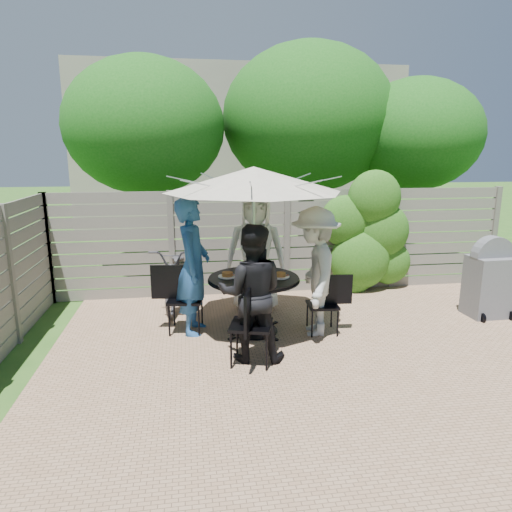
{
  "coord_description": "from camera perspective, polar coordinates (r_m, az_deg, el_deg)",
  "views": [
    {
      "loc": [
        -1.71,
        -4.73,
        2.49
      ],
      "look_at": [
        -0.79,
        1.41,
        1.06
      ],
      "focal_mm": 32.0,
      "sensor_mm": 36.0,
      "label": 1
    }
  ],
  "objects": [
    {
      "name": "chair_front",
      "position": [
        5.49,
        -0.64,
        -10.53
      ],
      "size": [
        0.59,
        0.76,
        0.99
      ],
      "rotation": [
        0.0,
        0.0,
        1.3
      ],
      "color": "black",
      "rests_on": "ground"
    },
    {
      "name": "glass_back",
      "position": [
        6.47,
        -1.13,
        -1.42
      ],
      "size": [
        0.07,
        0.07,
        0.14
      ],
      "primitive_type": "cylinder",
      "color": "silver",
      "rests_on": "patio_table"
    },
    {
      "name": "person_front",
      "position": [
        5.43,
        -0.58,
        -4.73
      ],
      "size": [
        0.91,
        0.77,
        1.67
      ],
      "primitive_type": "imported",
      "rotation": [
        0.0,
        0.0,
        2.96
      ],
      "color": "black",
      "rests_on": "ground"
    },
    {
      "name": "patio_table",
      "position": [
        6.3,
        -0.28,
        -4.79
      ],
      "size": [
        1.43,
        1.43,
        0.81
      ],
      "rotation": [
        0.0,
        0.0,
        -0.18
      ],
      "color": "black",
      "rests_on": "ground"
    },
    {
      "name": "chair_left",
      "position": [
        6.49,
        -8.9,
        -6.95
      ],
      "size": [
        0.73,
        0.53,
        0.97
      ],
      "rotation": [
        0.0,
        0.0,
        6.14
      ],
      "color": "black",
      "rests_on": "ground"
    },
    {
      "name": "plate_back",
      "position": [
        6.57,
        -0.17,
        -1.59
      ],
      "size": [
        0.26,
        0.26,
        0.06
      ],
      "color": "white",
      "rests_on": "patio_table"
    },
    {
      "name": "chair_back",
      "position": [
        7.3,
        -0.03,
        -4.56
      ],
      "size": [
        0.49,
        0.7,
        0.95
      ],
      "rotation": [
        0.0,
        0.0,
        4.62
      ],
      "color": "black",
      "rests_on": "ground"
    },
    {
      "name": "bicycle",
      "position": [
        7.59,
        -9.78,
        -2.3
      ],
      "size": [
        0.92,
        2.02,
        1.02
      ],
      "primitive_type": "imported",
      "rotation": [
        0.0,
        0.0,
        -0.13
      ],
      "color": "#333338",
      "rests_on": "ground"
    },
    {
      "name": "glass_front",
      "position": [
        5.96,
        0.64,
        -2.68
      ],
      "size": [
        0.07,
        0.07,
        0.14
      ],
      "primitive_type": "cylinder",
      "color": "silver",
      "rests_on": "patio_table"
    },
    {
      "name": "umbrella",
      "position": [
        6.01,
        -0.29,
        9.53
      ],
      "size": [
        2.75,
        2.75,
        2.29
      ],
      "rotation": [
        0.0,
        0.0,
        -0.18
      ],
      "color": "silver",
      "rests_on": "ground"
    },
    {
      "name": "backyard_envelope",
      "position": [
        15.13,
        -1.79,
        13.43
      ],
      "size": [
        60.0,
        60.0,
        5.0
      ],
      "color": "#2A561A",
      "rests_on": "ground"
    },
    {
      "name": "glass_right",
      "position": [
        6.31,
        2.11,
        -1.79
      ],
      "size": [
        0.07,
        0.07,
        0.14
      ],
      "primitive_type": "cylinder",
      "color": "silver",
      "rests_on": "patio_table"
    },
    {
      "name": "bbq_grill",
      "position": [
        7.77,
        27.15,
        -2.76
      ],
      "size": [
        0.63,
        0.49,
        1.26
      ],
      "rotation": [
        0.0,
        0.0,
        0.03
      ],
      "color": "#5E5F63",
      "rests_on": "ground"
    },
    {
      "name": "chair_right",
      "position": [
        6.44,
        8.4,
        -7.44
      ],
      "size": [
        0.62,
        0.43,
        0.84
      ],
      "rotation": [
        0.0,
        0.0,
        3.07
      ],
      "color": "black",
      "rests_on": "ground"
    },
    {
      "name": "person_back",
      "position": [
        7.0,
        -0.05,
        0.34
      ],
      "size": [
        1.03,
        0.76,
        1.91
      ],
      "primitive_type": "imported",
      "rotation": [
        0.0,
        0.0,
        6.1
      ],
      "color": "silver",
      "rests_on": "ground"
    },
    {
      "name": "plate_left",
      "position": [
        6.24,
        -3.59,
        -2.4
      ],
      "size": [
        0.26,
        0.26,
        0.06
      ],
      "color": "white",
      "rests_on": "patio_table"
    },
    {
      "name": "coffee_cup",
      "position": [
        6.42,
        0.68,
        -1.61
      ],
      "size": [
        0.08,
        0.08,
        0.12
      ],
      "primitive_type": "cylinder",
      "color": "#C6B293",
      "rests_on": "patio_table"
    },
    {
      "name": "plate_front",
      "position": [
        5.88,
        -0.4,
        -3.36
      ],
      "size": [
        0.26,
        0.26,
        0.06
      ],
      "color": "white",
      "rests_on": "patio_table"
    },
    {
      "name": "person_left",
      "position": [
        6.28,
        -7.88,
        -1.35
      ],
      "size": [
        0.57,
        0.76,
        1.89
      ],
      "primitive_type": "imported",
      "rotation": [
        0.0,
        0.0,
        7.68
      ],
      "color": "#21508F",
      "rests_on": "ground"
    },
    {
      "name": "person_right",
      "position": [
        6.24,
        7.37,
        -1.99
      ],
      "size": [
        0.85,
        1.25,
        1.78
      ],
      "primitive_type": "imported",
      "rotation": [
        0.0,
        0.0,
        4.53
      ],
      "color": "#B4B6B0",
      "rests_on": "ground"
    },
    {
      "name": "syrup_jug",
      "position": [
        6.26,
        -0.81,
        -1.81
      ],
      "size": [
        0.09,
        0.09,
        0.16
      ],
      "primitive_type": "cylinder",
      "color": "#59280C",
      "rests_on": "patio_table"
    },
    {
      "name": "plate_right",
      "position": [
        6.22,
        3.04,
        -2.45
      ],
      "size": [
        0.26,
        0.26,
        0.06
      ],
      "color": "white",
      "rests_on": "patio_table"
    }
  ]
}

